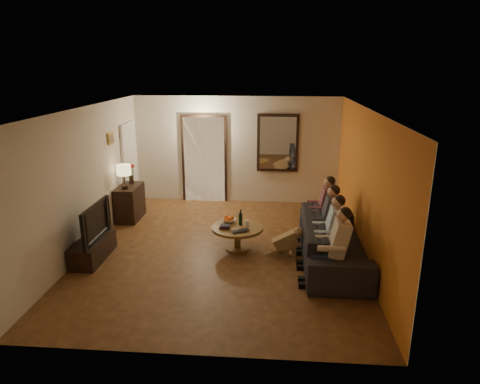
# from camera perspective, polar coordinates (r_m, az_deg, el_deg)

# --- Properties ---
(floor) EXTENTS (5.00, 6.00, 0.01)m
(floor) POSITION_cam_1_polar(r_m,az_deg,el_deg) (8.04, -2.32, -7.75)
(floor) COLOR #482D13
(floor) RESTS_ON ground
(ceiling) EXTENTS (5.00, 6.00, 0.01)m
(ceiling) POSITION_cam_1_polar(r_m,az_deg,el_deg) (7.35, -2.57, 11.01)
(ceiling) COLOR white
(ceiling) RESTS_ON back_wall
(back_wall) EXTENTS (5.00, 0.02, 2.60)m
(back_wall) POSITION_cam_1_polar(r_m,az_deg,el_deg) (10.50, -0.46, 5.59)
(back_wall) COLOR beige
(back_wall) RESTS_ON floor
(front_wall) EXTENTS (5.00, 0.02, 2.60)m
(front_wall) POSITION_cam_1_polar(r_m,az_deg,el_deg) (4.81, -6.80, -8.42)
(front_wall) COLOR beige
(front_wall) RESTS_ON floor
(left_wall) EXTENTS (0.02, 6.00, 2.60)m
(left_wall) POSITION_cam_1_polar(r_m,az_deg,el_deg) (8.27, -19.90, 1.51)
(left_wall) COLOR beige
(left_wall) RESTS_ON floor
(right_wall) EXTENTS (0.02, 6.00, 2.60)m
(right_wall) POSITION_cam_1_polar(r_m,az_deg,el_deg) (7.71, 16.35, 0.76)
(right_wall) COLOR beige
(right_wall) RESTS_ON floor
(orange_accent) EXTENTS (0.01, 6.00, 2.60)m
(orange_accent) POSITION_cam_1_polar(r_m,az_deg,el_deg) (7.70, 16.28, 0.76)
(orange_accent) COLOR orange
(orange_accent) RESTS_ON right_wall
(kitchen_doorway) EXTENTS (1.00, 0.06, 2.10)m
(kitchen_doorway) POSITION_cam_1_polar(r_m,az_deg,el_deg) (10.63, -4.77, 4.30)
(kitchen_doorway) COLOR #FFE0A5
(kitchen_doorway) RESTS_ON floor
(door_trim) EXTENTS (1.12, 0.04, 2.22)m
(door_trim) POSITION_cam_1_polar(r_m,az_deg,el_deg) (10.62, -4.78, 4.29)
(door_trim) COLOR black
(door_trim) RESTS_ON floor
(fridge_glimpse) EXTENTS (0.45, 0.03, 1.70)m
(fridge_glimpse) POSITION_cam_1_polar(r_m,az_deg,el_deg) (10.63, -3.42, 3.50)
(fridge_glimpse) COLOR silver
(fridge_glimpse) RESTS_ON floor
(mirror_frame) EXTENTS (1.00, 0.05, 1.40)m
(mirror_frame) POSITION_cam_1_polar(r_m,az_deg,el_deg) (10.38, 5.06, 6.53)
(mirror_frame) COLOR black
(mirror_frame) RESTS_ON back_wall
(mirror_glass) EXTENTS (0.86, 0.02, 1.26)m
(mirror_glass) POSITION_cam_1_polar(r_m,az_deg,el_deg) (10.35, 5.06, 6.50)
(mirror_glass) COLOR white
(mirror_glass) RESTS_ON back_wall
(white_door) EXTENTS (0.06, 0.85, 2.04)m
(white_door) POSITION_cam_1_polar(r_m,az_deg,el_deg) (10.40, -14.46, 3.37)
(white_door) COLOR white
(white_door) RESTS_ON floor
(framed_art) EXTENTS (0.03, 0.28, 0.24)m
(framed_art) POSITION_cam_1_polar(r_m,az_deg,el_deg) (9.32, -16.84, 6.89)
(framed_art) COLOR #B28C33
(framed_art) RESTS_ON left_wall
(art_canvas) EXTENTS (0.01, 0.22, 0.18)m
(art_canvas) POSITION_cam_1_polar(r_m,az_deg,el_deg) (9.31, -16.76, 6.89)
(art_canvas) COLOR brown
(art_canvas) RESTS_ON left_wall
(dresser) EXTENTS (0.45, 0.85, 0.76)m
(dresser) POSITION_cam_1_polar(r_m,az_deg,el_deg) (9.78, -14.47, -1.37)
(dresser) COLOR black
(dresser) RESTS_ON floor
(table_lamp) EXTENTS (0.30, 0.30, 0.54)m
(table_lamp) POSITION_cam_1_polar(r_m,az_deg,el_deg) (9.41, -15.18, 1.98)
(table_lamp) COLOR beige
(table_lamp) RESTS_ON dresser
(flower_vase) EXTENTS (0.14, 0.14, 0.44)m
(flower_vase) POSITION_cam_1_polar(r_m,az_deg,el_deg) (9.82, -14.32, 2.36)
(flower_vase) COLOR #AB1C12
(flower_vase) RESTS_ON dresser
(tv_stand) EXTENTS (0.45, 1.13, 0.38)m
(tv_stand) POSITION_cam_1_polar(r_m,az_deg,el_deg) (8.07, -19.02, -7.18)
(tv_stand) COLOR black
(tv_stand) RESTS_ON floor
(tv) EXTENTS (1.12, 0.15, 0.65)m
(tv) POSITION_cam_1_polar(r_m,az_deg,el_deg) (7.88, -19.38, -3.77)
(tv) COLOR black
(tv) RESTS_ON tv_stand
(sofa) EXTENTS (2.62, 1.05, 0.76)m
(sofa) POSITION_cam_1_polar(r_m,az_deg,el_deg) (7.65, 12.26, -6.37)
(sofa) COLOR black
(sofa) RESTS_ON floor
(person_a) EXTENTS (0.60, 0.40, 1.20)m
(person_a) POSITION_cam_1_polar(r_m,az_deg,el_deg) (6.73, 12.48, -7.64)
(person_a) COLOR tan
(person_a) RESTS_ON sofa
(person_b) EXTENTS (0.60, 0.40, 1.20)m
(person_b) POSITION_cam_1_polar(r_m,az_deg,el_deg) (7.28, 11.87, -5.70)
(person_b) COLOR tan
(person_b) RESTS_ON sofa
(person_c) EXTENTS (0.60, 0.40, 1.20)m
(person_c) POSITION_cam_1_polar(r_m,az_deg,el_deg) (7.83, 11.35, -4.02)
(person_c) COLOR tan
(person_c) RESTS_ON sofa
(person_d) EXTENTS (0.60, 0.40, 1.20)m
(person_d) POSITION_cam_1_polar(r_m,az_deg,el_deg) (8.39, 10.91, -2.57)
(person_d) COLOR tan
(person_d) RESTS_ON sofa
(dog) EXTENTS (0.59, 0.32, 0.56)m
(dog) POSITION_cam_1_polar(r_m,az_deg,el_deg) (7.75, 6.13, -6.55)
(dog) COLOR #9D7948
(dog) RESTS_ON floor
(coffee_table) EXTENTS (1.03, 1.03, 0.45)m
(coffee_table) POSITION_cam_1_polar(r_m,az_deg,el_deg) (7.99, -0.35, -6.15)
(coffee_table) COLOR brown
(coffee_table) RESTS_ON floor
(bowl) EXTENTS (0.26, 0.26, 0.06)m
(bowl) POSITION_cam_1_polar(r_m,az_deg,el_deg) (8.11, -1.49, -3.83)
(bowl) COLOR white
(bowl) RESTS_ON coffee_table
(oranges) EXTENTS (0.20, 0.20, 0.08)m
(oranges) POSITION_cam_1_polar(r_m,az_deg,el_deg) (8.09, -1.49, -3.38)
(oranges) COLOR orange
(oranges) RESTS_ON bowl
(wine_bottle) EXTENTS (0.07, 0.07, 0.31)m
(wine_bottle) POSITION_cam_1_polar(r_m,az_deg,el_deg) (7.94, 0.07, -3.35)
(wine_bottle) COLOR black
(wine_bottle) RESTS_ON coffee_table
(wine_glass) EXTENTS (0.06, 0.06, 0.10)m
(wine_glass) POSITION_cam_1_polar(r_m,az_deg,el_deg) (7.92, 0.98, -4.21)
(wine_glass) COLOR silver
(wine_glass) RESTS_ON coffee_table
(book_stack) EXTENTS (0.20, 0.15, 0.07)m
(book_stack) POSITION_cam_1_polar(r_m,az_deg,el_deg) (7.82, -2.03, -4.62)
(book_stack) COLOR black
(book_stack) RESTS_ON coffee_table
(laptop) EXTENTS (0.39, 0.35, 0.03)m
(laptop) POSITION_cam_1_polar(r_m,az_deg,el_deg) (7.63, 0.22, -5.34)
(laptop) COLOR black
(laptop) RESTS_ON coffee_table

